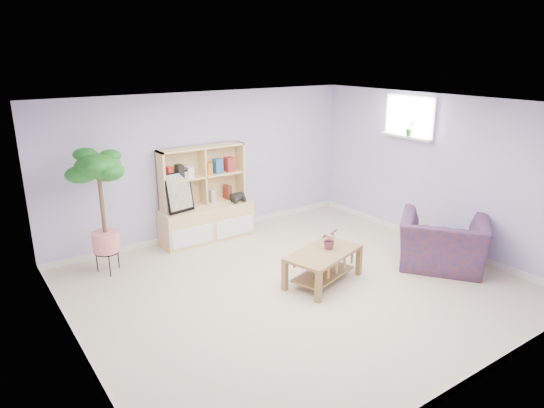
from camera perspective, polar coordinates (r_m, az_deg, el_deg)
floor at (r=6.56m, az=2.94°, el=-9.76°), size 5.50×5.00×0.01m
ceiling at (r=5.86m, az=3.31°, el=11.58°), size 5.50×5.00×0.01m
walls at (r=6.10m, az=3.11°, el=0.31°), size 5.51×5.01×2.40m
baseboard at (r=6.54m, az=2.95°, el=-9.37°), size 5.50×5.00×0.10m
window at (r=8.24m, az=15.94°, el=9.86°), size 0.10×0.98×0.68m
window_sill at (r=8.24m, az=15.49°, el=7.64°), size 0.14×1.00×0.04m
storage_unit at (r=7.96m, az=-7.77°, el=1.12°), size 1.56×0.53×1.56m
poster at (r=7.69m, az=-10.86°, el=1.35°), size 0.47×0.19×0.64m
toy_truck at (r=8.17m, az=-4.10°, el=0.81°), size 0.30×0.21×0.16m
coffee_table at (r=6.63m, az=6.04°, el=-7.36°), size 1.22×0.88×0.45m
table_plant at (r=6.61m, az=6.72°, el=-4.16°), size 0.31×0.30×0.26m
floor_tree at (r=7.03m, az=-19.27°, el=-0.97°), size 0.84×0.84×1.79m
armchair at (r=7.37m, az=19.46°, el=-3.95°), size 1.52×1.55×0.87m
sill_plant at (r=8.18m, az=15.93°, el=8.56°), size 0.17×0.16×0.25m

